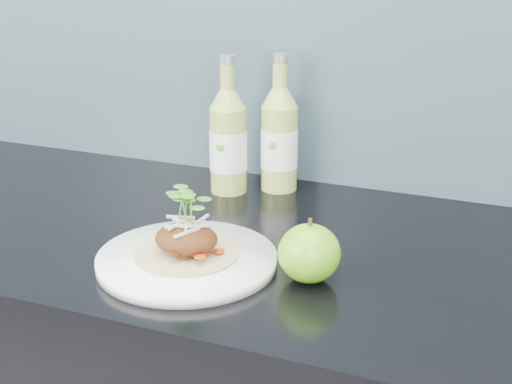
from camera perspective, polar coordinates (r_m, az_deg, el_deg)
dinner_plate at (r=1.01m, az=-5.54°, el=-5.43°), size 0.29×0.29×0.02m
pork_taco at (r=0.99m, az=-5.61°, el=-3.55°), size 0.15×0.15×0.10m
green_apple at (r=0.95m, az=4.29°, el=-4.91°), size 0.10×0.10×0.09m
cider_bottle_left at (r=1.26m, az=-2.24°, el=4.07°), size 0.08×0.08×0.24m
cider_bottle_right at (r=1.27m, az=1.87°, el=4.23°), size 0.09×0.09×0.24m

